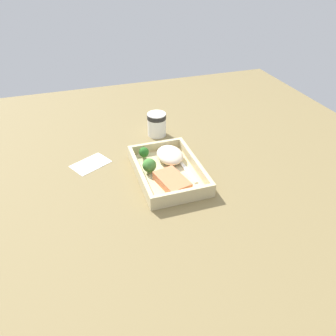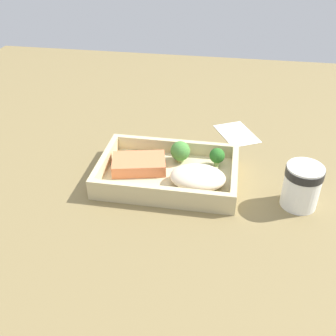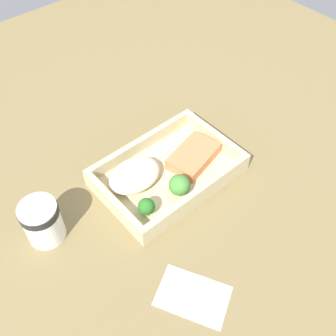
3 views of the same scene
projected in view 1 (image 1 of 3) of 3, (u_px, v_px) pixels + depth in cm
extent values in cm
cube|color=olive|center=(168.00, 178.00, 100.31)|extent=(160.00, 160.00, 2.00)
cube|color=#C7B788|center=(168.00, 174.00, 99.40)|extent=(27.72, 18.65, 1.20)
cube|color=#C7B788|center=(195.00, 163.00, 100.41)|extent=(27.72, 1.20, 3.01)
cube|color=#C7B788|center=(140.00, 173.00, 95.97)|extent=(27.72, 1.20, 3.01)
cube|color=#C7B788|center=(183.00, 195.00, 87.85)|extent=(1.20, 16.25, 3.01)
cube|color=#C7B788|center=(156.00, 146.00, 108.53)|extent=(1.20, 16.25, 3.01)
cube|color=#DA7649|center=(172.00, 181.00, 93.26)|extent=(12.10, 9.07, 2.45)
ellipsoid|color=beige|center=(170.00, 155.00, 103.62)|extent=(10.84, 8.17, 3.62)
cylinder|color=#7D9E58|center=(144.00, 156.00, 104.76)|extent=(1.21, 1.21, 1.54)
sphere|color=#276520|center=(144.00, 152.00, 103.82)|extent=(3.18, 3.18, 3.18)
cylinder|color=#85A360|center=(150.00, 170.00, 98.66)|extent=(1.59, 1.59, 1.38)
sphere|color=#437F34|center=(149.00, 165.00, 97.61)|extent=(4.17, 4.17, 4.17)
cube|color=white|center=(187.00, 171.00, 99.15)|extent=(12.44, 1.88, 0.44)
cube|color=white|center=(177.00, 158.00, 105.17)|extent=(3.53, 2.41, 0.44)
cylinder|color=white|center=(157.00, 124.00, 118.16)|extent=(6.62, 6.62, 8.46)
cylinder|color=black|center=(157.00, 117.00, 116.41)|extent=(6.82, 6.82, 1.52)
cube|color=white|center=(91.00, 164.00, 104.64)|extent=(12.05, 13.65, 0.24)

